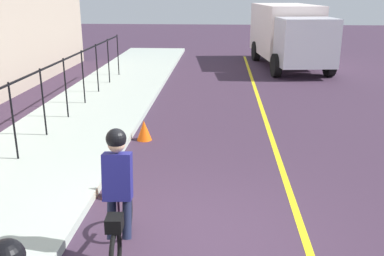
{
  "coord_description": "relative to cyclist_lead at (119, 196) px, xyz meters",
  "views": [
    {
      "loc": [
        -5.49,
        -0.32,
        3.47
      ],
      "look_at": [
        2.18,
        0.19,
        1.0
      ],
      "focal_mm": 40.46,
      "sensor_mm": 36.0,
      "label": 1
    }
  ],
  "objects": [
    {
      "name": "traffic_cone_far",
      "position": [
        1.74,
        0.57,
        -0.63
      ],
      "size": [
        0.36,
        0.36,
        0.56
      ],
      "primitive_type": "cone",
      "color": "#F55D04",
      "rests_on": "ground"
    },
    {
      "name": "lane_line_centre",
      "position": [
        0.5,
        -2.56,
        -0.91
      ],
      "size": [
        36.0,
        0.12,
        0.01
      ],
      "primitive_type": "cube",
      "color": "yellow",
      "rests_on": "ground"
    },
    {
      "name": "ground_plane",
      "position": [
        0.5,
        -0.96,
        -0.91
      ],
      "size": [
        80.0,
        80.0,
        0.0
      ],
      "primitive_type": "plane",
      "color": "#39283A"
    },
    {
      "name": "box_truck_background",
      "position": [
        15.51,
        -4.39,
        0.64
      ],
      "size": [
        6.93,
        3.17,
        2.78
      ],
      "rotation": [
        0.0,
        0.0,
        3.26
      ],
      "color": "silver",
      "rests_on": "ground"
    },
    {
      "name": "traffic_cone_near",
      "position": [
        4.77,
        0.52,
        -0.67
      ],
      "size": [
        0.36,
        0.36,
        0.48
      ],
      "primitive_type": "cone",
      "color": "#FA590D",
      "rests_on": "ground"
    },
    {
      "name": "cyclist_lead",
      "position": [
        0.0,
        0.0,
        0.0
      ],
      "size": [
        1.71,
        0.38,
        1.83
      ],
      "rotation": [
        0.0,
        0.0,
        0.06
      ],
      "color": "black",
      "rests_on": "ground"
    }
  ]
}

